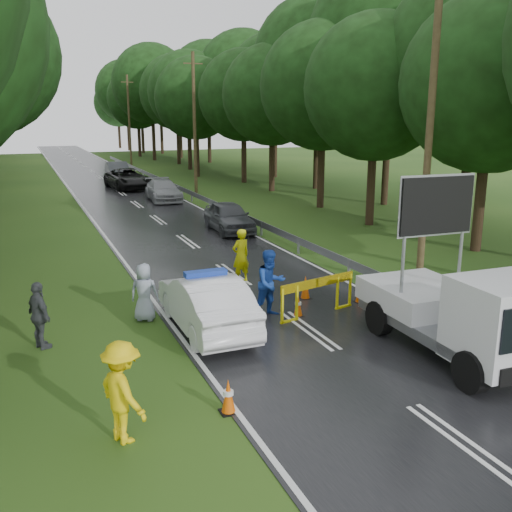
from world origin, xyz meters
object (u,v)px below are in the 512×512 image
barrier (318,287)px  queue_car_third (128,179)px  queue_car_first (229,217)px  officer (241,256)px  civilian (270,283)px  work_truck (465,313)px  queue_car_second (163,190)px  queue_car_fourth (118,171)px  police_sedan (206,303)px

barrier → queue_car_third: queue_car_third is taller
queue_car_first → queue_car_third: size_ratio=0.76×
officer → civilian: civilian is taller
work_truck → queue_car_first: bearing=91.8°
work_truck → queue_car_second: (-0.55, 28.10, -0.44)m
barrier → queue_car_third: bearing=76.7°
officer → queue_car_fourth: (1.19, 33.39, -0.13)m
barrier → police_sedan: bearing=164.8°
queue_car_third → queue_car_first: bearing=-90.6°
queue_car_first → queue_car_second: size_ratio=0.90×
queue_car_second → queue_car_first: bearing=-84.6°
civilian → queue_car_second: bearing=73.8°
queue_car_second → queue_car_fourth: 13.31m
civilian → queue_car_first: 12.47m
work_truck → officer: (-2.63, 7.99, -0.20)m
queue_car_third → police_sedan: bearing=-102.0°
civilian → queue_car_third: 30.96m
police_sedan → queue_car_third: police_sedan is taller
police_sedan → officer: bearing=-122.8°
police_sedan → civilian: civilian is taller
queue_car_second → queue_car_third: bearing=101.1°
police_sedan → work_truck: bearing=141.1°
police_sedan → queue_car_first: size_ratio=1.06×
work_truck → queue_car_third: size_ratio=0.95×
police_sedan → civilian: (2.04, 0.33, 0.23)m
civilian → queue_car_fourth: 36.96m
work_truck → queue_car_first: (0.01, 16.53, -0.40)m
civilian → barrier: bearing=-29.6°
police_sedan → civilian: 2.08m
work_truck → queue_car_first: 16.53m
barrier → officer: officer is taller
work_truck → civilian: work_truck is taller
queue_car_second → queue_car_fourth: size_ratio=0.98×
work_truck → civilian: (-3.08, 4.45, -0.16)m
police_sedan → queue_car_fourth: 37.44m
police_sedan → officer: 4.61m
officer → queue_car_third: size_ratio=0.33×
officer → queue_car_first: officer is taller
officer → queue_car_third: officer is taller
work_truck → civilian: bearing=126.5°
officer → police_sedan: bearing=41.7°
barrier → queue_car_first: 12.67m
work_truck → barrier: 4.37m
police_sedan → queue_car_fourth: size_ratio=0.93×
queue_car_third → officer: bearing=-97.7°
police_sedan → queue_car_second: police_sedan is taller
barrier → civilian: (-1.30, 0.46, 0.14)m
queue_car_first → work_truck: bearing=-87.7°
civilian → work_truck: bearing=-65.4°
officer → queue_car_second: size_ratio=0.39×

